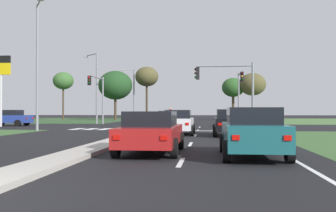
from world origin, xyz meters
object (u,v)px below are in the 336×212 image
object	(u,v)px
car_white_eighth	(179,122)
treeline_second	(115,85)
traffic_signal_near_right	(230,84)
treeline_fifth	(253,85)
treeline_fourth	(233,88)
car_grey_fifth	(248,118)
car_blue_seventh	(10,118)
traffic_signal_far_right	(240,88)
car_navy_third	(164,116)
car_beige_fourth	(172,115)
street_lamp_third	(96,84)
street_lamp_fourth	(133,91)
treeline_near	(63,81)
treeline_third	(147,77)
car_black_sixth	(231,122)
traffic_signal_far_left	(98,90)
car_teal_near	(252,132)
car_red_second	(151,132)
street_lamp_second	(38,60)
pedestrian_at_median	(170,113)

from	to	relation	value
car_white_eighth	treeline_second	bearing A→B (deg)	109.68
traffic_signal_near_right	treeline_fifth	size ratio (longest dim) A/B	0.67
treeline_fourth	car_grey_fifth	bearing A→B (deg)	-90.87
car_blue_seventh	traffic_signal_far_right	world-z (taller)	traffic_signal_far_right
car_navy_third	car_beige_fourth	xyz separation A→B (m)	(0.08, 11.24, 0.03)
car_grey_fifth	street_lamp_third	xyz separation A→B (m)	(-16.52, 6.04, 3.83)
street_lamp_fourth	treeline_near	xyz separation A→B (m)	(-11.45, -2.20, 1.69)
treeline_second	treeline_third	distance (m)	5.46
car_black_sixth	traffic_signal_far_right	size ratio (longest dim) A/B	0.75
traffic_signal_far_left	street_lamp_fourth	distance (m)	23.83
traffic_signal_far_right	treeline_fourth	distance (m)	23.11
car_teal_near	car_black_sixth	distance (m)	10.47
car_grey_fifth	traffic_signal_near_right	distance (m)	8.21
street_lamp_fourth	car_blue_seventh	bearing A→B (deg)	-103.50
car_white_eighth	street_lamp_fourth	size ratio (longest dim) A/B	0.51
car_white_eighth	traffic_signal_near_right	distance (m)	6.62
car_red_second	street_lamp_second	bearing A→B (deg)	127.74
street_lamp_second	street_lamp_fourth	bearing A→B (deg)	90.44
car_red_second	traffic_signal_far_left	world-z (taller)	traffic_signal_far_left
street_lamp_second	car_blue_seventh	bearing A→B (deg)	128.27
car_beige_fourth	car_navy_third	bearing A→B (deg)	89.57
car_black_sixth	traffic_signal_far_right	xyz separation A→B (m)	(1.99, 17.58, 3.07)
car_teal_near	traffic_signal_far_left	world-z (taller)	traffic_signal_far_left
car_black_sixth	treeline_near	distance (m)	46.82
pedestrian_at_median	car_beige_fourth	bearing A→B (deg)	173.49
street_lamp_third	pedestrian_at_median	xyz separation A→B (m)	(8.49, 1.30, -3.42)
street_lamp_third	treeline_fifth	bearing A→B (deg)	45.38
car_navy_third	car_white_eighth	distance (m)	33.46
car_blue_seventh	treeline_fourth	bearing A→B (deg)	-40.50
car_navy_third	traffic_signal_near_right	bearing A→B (deg)	106.37
traffic_signal_far_right	street_lamp_third	xyz separation A→B (m)	(-16.14, 1.91, 0.75)
car_beige_fourth	street_lamp_fourth	size ratio (longest dim) A/B	0.50
treeline_fifth	car_navy_third	bearing A→B (deg)	-158.08
traffic_signal_far_right	car_blue_seventh	bearing A→B (deg)	-168.49
street_lamp_fourth	treeline_third	distance (m)	3.59
car_beige_fourth	traffic_signal_far_left	world-z (taller)	traffic_signal_far_left
street_lamp_third	street_lamp_fourth	bearing A→B (deg)	89.99
car_beige_fourth	treeline_fifth	world-z (taller)	treeline_fifth
traffic_signal_far_left	treeline_near	distance (m)	25.05
car_white_eighth	treeline_near	world-z (taller)	treeline_near
car_red_second	traffic_signal_near_right	distance (m)	16.25
car_grey_fifth	car_red_second	bearing A→B (deg)	-13.83
car_beige_fourth	traffic_signal_far_right	world-z (taller)	traffic_signal_far_right
traffic_signal_near_right	pedestrian_at_median	world-z (taller)	traffic_signal_near_right
traffic_signal_far_right	treeline_third	size ratio (longest dim) A/B	0.63
traffic_signal_far_left	treeline_second	bearing A→B (deg)	98.95
street_lamp_second	pedestrian_at_median	bearing A→B (deg)	63.94
car_beige_fourth	treeline_third	bearing A→B (deg)	54.93
traffic_signal_near_right	treeline_fifth	xyz separation A→B (m)	(5.52, 33.77, 2.24)
car_grey_fifth	pedestrian_at_median	distance (m)	10.88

